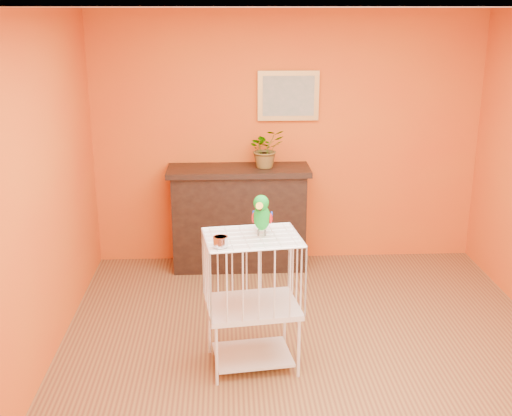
{
  "coord_description": "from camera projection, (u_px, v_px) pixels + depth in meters",
  "views": [
    {
      "loc": [
        -0.64,
        -4.26,
        2.6
      ],
      "look_at": [
        -0.43,
        0.08,
        1.24
      ],
      "focal_mm": 45.0,
      "sensor_mm": 36.0,
      "label": 1
    }
  ],
  "objects": [
    {
      "name": "console_cabinet",
      "position": [
        239.0,
        218.0,
        6.59
      ],
      "size": [
        1.43,
        0.51,
        1.06
      ],
      "color": "black",
      "rests_on": "ground"
    },
    {
      "name": "room_shell",
      "position": [
        319.0,
        162.0,
        4.39
      ],
      "size": [
        4.5,
        4.5,
        4.5
      ],
      "color": "#CB5613",
      "rests_on": "ground"
    },
    {
      "name": "framed_picture",
      "position": [
        288.0,
        96.0,
        6.46
      ],
      "size": [
        0.62,
        0.04,
        0.5
      ],
      "color": "#B0813F",
      "rests_on": "room_shell"
    },
    {
      "name": "birdcage",
      "position": [
        252.0,
        300.0,
        4.73
      ],
      "size": [
        0.73,
        0.6,
        1.03
      ],
      "rotation": [
        0.0,
        0.0,
        0.13
      ],
      "color": "silver",
      "rests_on": "ground"
    },
    {
      "name": "parrot",
      "position": [
        262.0,
        214.0,
        4.56
      ],
      "size": [
        0.16,
        0.28,
        0.31
      ],
      "rotation": [
        0.0,
        0.0,
        -0.21
      ],
      "color": "#59544C",
      "rests_on": "birdcage"
    },
    {
      "name": "potted_plant",
      "position": [
        265.0,
        151.0,
        6.46
      ],
      "size": [
        0.46,
        0.48,
        0.3
      ],
      "primitive_type": "imported",
      "rotation": [
        0.0,
        0.0,
        0.33
      ],
      "color": "#26722D",
      "rests_on": "console_cabinet"
    },
    {
      "name": "ground",
      "position": [
        313.0,
        366.0,
        4.87
      ],
      "size": [
        4.5,
        4.5,
        0.0
      ],
      "primitive_type": "plane",
      "color": "brown",
      "rests_on": "ground"
    },
    {
      "name": "feed_cup",
      "position": [
        220.0,
        242.0,
        4.37
      ],
      "size": [
        0.1,
        0.1,
        0.07
      ],
      "primitive_type": "cylinder",
      "color": "silver",
      "rests_on": "birdcage"
    }
  ]
}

